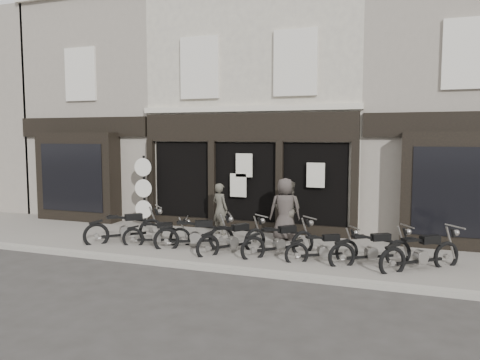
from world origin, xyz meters
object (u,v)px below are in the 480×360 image
(motorcycle_4, at_px, (279,244))
(man_right, at_px, (285,209))
(motorcycle_2, at_px, (195,237))
(advert_sign_post, at_px, (144,194))
(motorcycle_5, at_px, (323,251))
(motorcycle_1, at_px, (158,236))
(man_left, at_px, (220,209))
(motorcycle_0, at_px, (125,231))
(man_centre, at_px, (288,210))
(motorcycle_6, at_px, (371,252))
(motorcycle_3, at_px, (233,241))
(motorcycle_7, at_px, (421,256))

(motorcycle_4, relative_size, man_right, 0.94)
(motorcycle_2, bearing_deg, advert_sign_post, 114.95)
(motorcycle_4, xyz_separation_m, motorcycle_5, (1.15, -0.15, -0.05))
(motorcycle_1, xyz_separation_m, man_left, (1.11, 1.93, 0.55))
(motorcycle_2, bearing_deg, motorcycle_0, 151.27)
(motorcycle_0, relative_size, man_centre, 1.04)
(motorcycle_5, xyz_separation_m, man_centre, (-1.43, 2.08, 0.63))
(advert_sign_post, bearing_deg, motorcycle_6, -21.73)
(motorcycle_1, bearing_deg, motorcycle_4, -18.84)
(man_left, xyz_separation_m, man_centre, (2.14, 0.12, 0.07))
(motorcycle_3, bearing_deg, advert_sign_post, 98.45)
(motorcycle_5, relative_size, man_left, 1.07)
(man_left, height_order, man_right, man_right)
(motorcycle_3, bearing_deg, motorcycle_7, -53.04)
(motorcycle_4, bearing_deg, motorcycle_1, 135.47)
(motorcycle_5, distance_m, motorcycle_7, 2.26)
(motorcycle_2, relative_size, man_centre, 1.15)
(motorcycle_2, distance_m, motorcycle_3, 1.15)
(motorcycle_6, distance_m, advert_sign_post, 7.95)
(motorcycle_4, height_order, motorcycle_5, motorcycle_4)
(motorcycle_0, distance_m, motorcycle_2, 2.24)
(motorcycle_7, bearing_deg, man_right, 113.25)
(man_left, bearing_deg, motorcycle_5, 173.97)
(motorcycle_5, xyz_separation_m, man_left, (-3.56, 1.96, 0.56))
(motorcycle_3, bearing_deg, motorcycle_4, -47.07)
(advert_sign_post, bearing_deg, man_centre, -7.71)
(motorcycle_3, bearing_deg, motorcycle_0, 125.68)
(motorcycle_3, xyz_separation_m, motorcycle_7, (4.65, -0.01, 0.02))
(motorcycle_4, xyz_separation_m, man_right, (-0.30, 1.71, 0.63))
(motorcycle_4, relative_size, motorcycle_6, 0.91)
(motorcycle_1, bearing_deg, motorcycle_7, -20.92)
(motorcycle_7, relative_size, man_centre, 1.07)
(motorcycle_4, height_order, man_right, man_right)
(man_right, height_order, advert_sign_post, advert_sign_post)
(motorcycle_6, xyz_separation_m, man_left, (-4.71, 1.89, 0.51))
(motorcycle_3, bearing_deg, man_centre, 12.00)
(motorcycle_4, distance_m, man_right, 1.85)
(motorcycle_4, height_order, advert_sign_post, advert_sign_post)
(motorcycle_0, bearing_deg, motorcycle_2, -45.22)
(motorcycle_3, xyz_separation_m, man_left, (-1.17, 1.94, 0.51))
(motorcycle_2, bearing_deg, motorcycle_5, -30.73)
(motorcycle_0, distance_m, motorcycle_4, 4.63)
(motorcycle_0, bearing_deg, man_right, -23.29)
(motorcycle_4, xyz_separation_m, motorcycle_7, (3.41, -0.14, 0.01))
(motorcycle_7, relative_size, advert_sign_post, 0.74)
(motorcycle_1, bearing_deg, motorcycle_3, -20.97)
(motorcycle_1, distance_m, motorcycle_3, 2.28)
(motorcycle_0, relative_size, advert_sign_post, 0.72)
(man_centre, xyz_separation_m, advert_sign_post, (-5.03, 0.17, 0.23))
(motorcycle_6, xyz_separation_m, motorcycle_7, (1.11, -0.07, 0.02))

